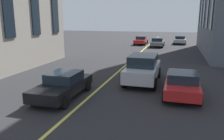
{
  "coord_description": "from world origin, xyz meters",
  "views": [
    {
      "loc": [
        3.13,
        -4.5,
        4.23
      ],
      "look_at": [
        15.5,
        -0.95,
        1.32
      ],
      "focal_mm": 36.41,
      "sensor_mm": 36.0,
      "label": 1
    }
  ],
  "objects": [
    {
      "name": "car_black_mid",
      "position": [
        13.85,
        1.37,
        0.7
      ],
      "size": [
        4.4,
        1.95,
        1.37
      ],
      "color": "black",
      "rests_on": "ground_plane"
    },
    {
      "name": "car_grey_parked_a",
      "position": [
        38.78,
        -1.57,
        0.7
      ],
      "size": [
        4.4,
        1.95,
        1.37
      ],
      "color": "slate",
      "rests_on": "ground_plane"
    },
    {
      "name": "car_silver_trailing",
      "position": [
        18.06,
        -2.38,
        0.97
      ],
      "size": [
        4.7,
        2.14,
        1.88
      ],
      "color": "#B7BABF",
      "rests_on": "ground_plane"
    },
    {
      "name": "lane_centre_line",
      "position": [
        20.0,
        0.0,
        0.0
      ],
      "size": [
        80.0,
        0.16,
        0.01
      ],
      "color": "#D8C64C",
      "rests_on": "ground_plane"
    },
    {
      "name": "car_red_far",
      "position": [
        15.98,
        -4.9,
        0.7
      ],
      "size": [
        4.4,
        1.95,
        1.37
      ],
      "color": "#B21E1E",
      "rests_on": "ground_plane"
    },
    {
      "name": "car_red_oncoming",
      "position": [
        41.32,
        1.38,
        0.7
      ],
      "size": [
        4.4,
        1.95,
        1.37
      ],
      "color": "#B21E1E",
      "rests_on": "ground_plane"
    },
    {
      "name": "car_silver_near",
      "position": [
        44.02,
        -4.9,
        0.7
      ],
      "size": [
        4.4,
        1.95,
        1.37
      ],
      "color": "#B7BABF",
      "rests_on": "ground_plane"
    }
  ]
}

